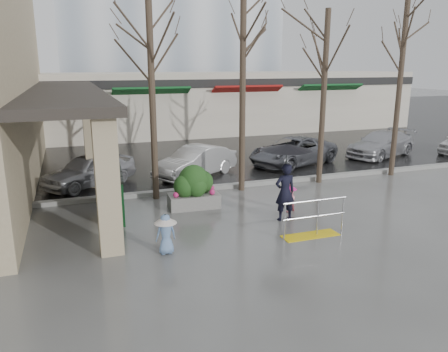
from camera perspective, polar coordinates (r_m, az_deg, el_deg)
ground at (r=12.67m, az=3.31°, el=-6.60°), size 120.00×120.00×0.00m
street_asphalt at (r=33.52m, az=-11.48°, el=6.34°), size 120.00×36.00×0.01m
curb at (r=16.21m, az=-2.16°, el=-1.58°), size 120.00×0.30×0.15m
canopy_slab at (r=18.91m, az=-20.39°, el=10.76°), size 2.80×18.00×0.25m
pillar_front at (r=10.77m, az=-14.96°, el=-1.08°), size 0.55×0.55×3.50m
pillar_back at (r=17.13m, az=-16.87°, el=4.42°), size 0.55×0.55×3.50m
storefront_row at (r=29.71m, az=-6.65°, el=9.43°), size 34.00×6.74×4.00m
handrail at (r=12.12m, az=11.53°, el=-5.97°), size 1.90×0.50×1.03m
tree_west at (r=14.73m, az=-9.62°, el=16.34°), size 3.20×3.20×6.80m
tree_midwest at (r=15.63m, az=2.51°, el=16.95°), size 3.20×3.20×7.00m
tree_mideast at (r=17.13m, az=13.16°, el=15.12°), size 3.20×3.20×6.50m
tree_east at (r=19.24m, az=22.44°, el=15.89°), size 3.20×3.20×7.20m
woman at (r=12.86m, az=8.06°, el=0.53°), size 1.46×1.46×2.36m
child_pink at (r=13.89m, az=8.43°, el=-2.35°), size 0.59×0.53×1.01m
child_blue at (r=10.81m, az=-7.62°, el=-7.05°), size 0.56×0.56×1.02m
planter at (r=14.13m, az=-3.97°, el=-1.47°), size 1.67×0.96×1.42m
news_boxes at (r=13.85m, az=-14.19°, el=-2.21°), size 0.73×2.47×1.36m
car_a at (r=17.43m, az=-17.16°, el=0.80°), size 3.89×3.31×1.26m
car_b at (r=18.07m, az=-3.71°, el=1.89°), size 3.97×3.10×1.26m
car_c at (r=20.52m, az=9.01°, el=3.25°), size 4.98×3.59×1.26m
car_d at (r=23.48m, az=19.82°, el=3.97°), size 4.69×3.22×1.26m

